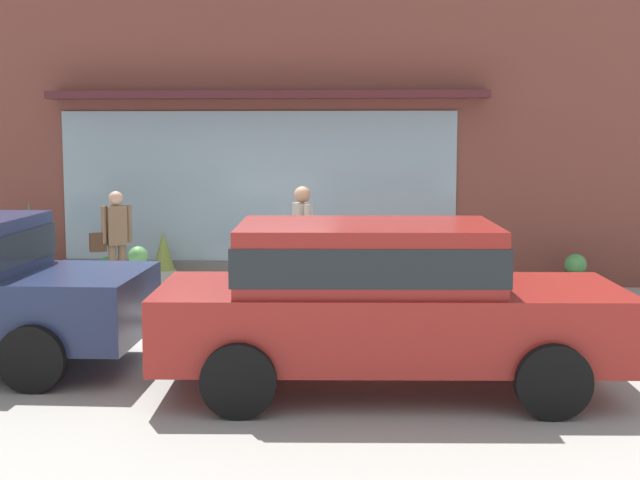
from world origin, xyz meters
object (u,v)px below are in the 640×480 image
(parked_car_red, at_px, (380,296))
(pedestrian_with_handbag, at_px, (115,236))
(potted_plant_doorstep, at_px, (349,269))
(potted_plant_by_entrance, at_px, (486,260))
(fire_hydrant, at_px, (138,275))
(potted_plant_window_left, at_px, (30,245))
(potted_plant_window_center, at_px, (575,274))
(pedestrian_passerby, at_px, (302,238))
(potted_plant_window_right, at_px, (164,260))
(potted_plant_trailing_edge, at_px, (107,272))

(parked_car_red, bearing_deg, pedestrian_with_handbag, 126.46)
(potted_plant_doorstep, height_order, potted_plant_by_entrance, potted_plant_by_entrance)
(fire_hydrant, distance_m, potted_plant_by_entrance, 5.17)
(potted_plant_window_left, distance_m, potted_plant_doorstep, 5.16)
(potted_plant_doorstep, relative_size, potted_plant_window_center, 1.14)
(pedestrian_with_handbag, height_order, potted_plant_window_left, pedestrian_with_handbag)
(potted_plant_by_entrance, height_order, potted_plant_window_center, potted_plant_by_entrance)
(pedestrian_passerby, bearing_deg, potted_plant_window_right, -150.64)
(fire_hydrant, xyz_separation_m, potted_plant_window_left, (-2.22, 1.62, 0.21))
(potted_plant_window_center, bearing_deg, potted_plant_window_right, 178.56)
(pedestrian_passerby, distance_m, potted_plant_window_center, 4.37)
(fire_hydrant, distance_m, potted_plant_doorstep, 3.28)
(potted_plant_trailing_edge, distance_m, potted_plant_by_entrance, 5.90)
(parked_car_red, bearing_deg, potted_plant_trailing_edge, 125.13)
(potted_plant_window_left, height_order, potted_plant_by_entrance, potted_plant_window_left)
(pedestrian_passerby, height_order, potted_plant_window_center, pedestrian_passerby)
(pedestrian_with_handbag, bearing_deg, potted_plant_doorstep, 163.71)
(pedestrian_passerby, distance_m, potted_plant_doorstep, 1.80)
(pedestrian_passerby, bearing_deg, potted_plant_doorstep, 134.52)
(pedestrian_with_handbag, bearing_deg, pedestrian_passerby, 135.70)
(potted_plant_window_left, height_order, potted_plant_window_center, potted_plant_window_left)
(potted_plant_trailing_edge, height_order, potted_plant_window_center, potted_plant_window_center)
(pedestrian_with_handbag, height_order, pedestrian_passerby, pedestrian_passerby)
(potted_plant_doorstep, distance_m, potted_plant_by_entrance, 2.11)
(potted_plant_window_right, bearing_deg, pedestrian_passerby, -35.11)
(potted_plant_doorstep, bearing_deg, pedestrian_with_handbag, -166.27)
(parked_car_red, distance_m, potted_plant_window_center, 6.26)
(potted_plant_trailing_edge, distance_m, potted_plant_window_left, 1.42)
(fire_hydrant, height_order, potted_plant_window_right, potted_plant_window_right)
(fire_hydrant, bearing_deg, parked_car_red, -49.48)
(potted_plant_trailing_edge, bearing_deg, potted_plant_window_right, 17.68)
(fire_hydrant, xyz_separation_m, potted_plant_doorstep, (2.92, 1.49, -0.10))
(pedestrian_passerby, xyz_separation_m, potted_plant_doorstep, (0.57, 1.57, -0.67))
(fire_hydrant, distance_m, potted_plant_window_left, 2.76)
(potted_plant_window_left, bearing_deg, potted_plant_window_right, -0.69)
(potted_plant_by_entrance, height_order, potted_plant_window_right, potted_plant_by_entrance)
(potted_plant_window_right, distance_m, potted_plant_window_center, 6.42)
(pedestrian_with_handbag, height_order, potted_plant_trailing_edge, pedestrian_with_handbag)
(potted_plant_doorstep, bearing_deg, parked_car_red, -84.26)
(pedestrian_with_handbag, xyz_separation_m, potted_plant_window_left, (-1.70, 0.97, -0.26))
(potted_plant_by_entrance, distance_m, potted_plant_window_right, 5.06)
(fire_hydrant, xyz_separation_m, potted_plant_by_entrance, (5.02, 1.27, 0.09))
(pedestrian_with_handbag, xyz_separation_m, potted_plant_window_center, (6.91, 0.78, -0.61))
(pedestrian_with_handbag, bearing_deg, potted_plant_window_center, 156.44)
(pedestrian_with_handbag, xyz_separation_m, pedestrian_passerby, (2.87, -0.73, 0.10))
(potted_plant_window_center, bearing_deg, parked_car_red, -117.81)
(potted_plant_by_entrance, xyz_separation_m, potted_plant_window_right, (-5.04, 0.32, -0.10))
(potted_plant_window_left, relative_size, potted_plant_window_right, 1.53)
(potted_plant_trailing_edge, xyz_separation_m, potted_plant_window_right, (0.85, 0.27, 0.15))
(potted_plant_trailing_edge, relative_size, potted_plant_by_entrance, 0.47)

